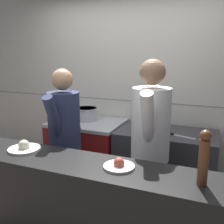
# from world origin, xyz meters

# --- Properties ---
(wall_back_tiled) EXTENTS (8.00, 0.06, 2.60)m
(wall_back_tiled) POSITION_xyz_m (0.00, 1.54, 1.30)
(wall_back_tiled) COLOR silver
(wall_back_tiled) RESTS_ON ground_plane
(oven_range) EXTENTS (0.92, 0.71, 0.91)m
(oven_range) POSITION_xyz_m (-0.46, 1.14, 0.46)
(oven_range) COLOR maroon
(oven_range) RESTS_ON ground_plane
(prep_counter) EXTENTS (1.14, 0.65, 0.89)m
(prep_counter) POSITION_xyz_m (0.58, 1.14, 0.44)
(prep_counter) COLOR #38383D
(prep_counter) RESTS_ON ground_plane
(pass_counter) EXTENTS (2.54, 0.45, 0.96)m
(pass_counter) POSITION_xyz_m (0.12, -0.15, 0.48)
(pass_counter) COLOR black
(pass_counter) RESTS_ON ground_plane
(stock_pot) EXTENTS (0.29, 0.29, 0.17)m
(stock_pot) POSITION_xyz_m (-0.50, 1.19, 1.00)
(stock_pot) COLOR #B7BABF
(stock_pot) RESTS_ON oven_range
(mixing_bowl_steel) EXTENTS (0.22, 0.22, 0.07)m
(mixing_bowl_steel) POSITION_xyz_m (0.32, 1.16, 0.92)
(mixing_bowl_steel) COLOR #B7BABF
(mixing_bowl_steel) RESTS_ON prep_counter
(chefs_knife) EXTENTS (0.35, 0.12, 0.02)m
(chefs_knife) POSITION_xyz_m (0.71, 1.03, 0.89)
(chefs_knife) COLOR #B7BABF
(chefs_knife) RESTS_ON prep_counter
(plated_dish_main) EXTENTS (0.27, 0.27, 0.10)m
(plated_dish_main) POSITION_xyz_m (-0.42, -0.11, 0.98)
(plated_dish_main) COLOR white
(plated_dish_main) RESTS_ON pass_counter
(plated_dish_appetiser) EXTENTS (0.23, 0.23, 0.08)m
(plated_dish_appetiser) POSITION_xyz_m (0.47, -0.13, 0.98)
(plated_dish_appetiser) COLOR white
(plated_dish_appetiser) RESTS_ON pass_counter
(pepper_mill) EXTENTS (0.07, 0.07, 0.37)m
(pepper_mill) POSITION_xyz_m (1.05, -0.16, 1.15)
(pepper_mill) COLOR brown
(pepper_mill) RESTS_ON pass_counter
(chef_head_cook) EXTENTS (0.37, 0.71, 1.63)m
(chef_head_cook) POSITION_xyz_m (-0.36, 0.44, 0.91)
(chef_head_cook) COLOR black
(chef_head_cook) RESTS_ON ground_plane
(chef_sous) EXTENTS (0.39, 0.76, 1.73)m
(chef_sous) POSITION_xyz_m (0.55, 0.47, 0.96)
(chef_sous) COLOR black
(chef_sous) RESTS_ON ground_plane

